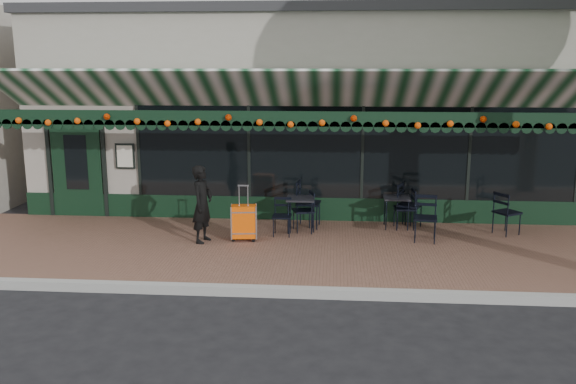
# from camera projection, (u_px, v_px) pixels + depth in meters

# --- Properties ---
(ground) EXTENTS (80.00, 80.00, 0.00)m
(ground) POSITION_uv_depth(u_px,v_px,m) (279.00, 294.00, 9.33)
(ground) COLOR black
(ground) RESTS_ON ground
(sidewalk) EXTENTS (18.00, 4.00, 0.15)m
(sidewalk) POSITION_uv_depth(u_px,v_px,m) (289.00, 250.00, 11.27)
(sidewalk) COLOR brown
(sidewalk) RESTS_ON ground
(curb) EXTENTS (18.00, 0.16, 0.15)m
(curb) POSITION_uv_depth(u_px,v_px,m) (278.00, 292.00, 9.24)
(curb) COLOR #9E9E99
(curb) RESTS_ON ground
(restaurant_building) EXTENTS (12.00, 9.60, 4.50)m
(restaurant_building) POSITION_uv_depth(u_px,v_px,m) (305.00, 108.00, 16.50)
(restaurant_building) COLOR gray
(restaurant_building) RESTS_ON ground
(woman) EXTENTS (0.47, 0.61, 1.46)m
(woman) POSITION_uv_depth(u_px,v_px,m) (202.00, 204.00, 11.41)
(woman) COLOR black
(woman) RESTS_ON sidewalk
(suitcase) EXTENTS (0.50, 0.32, 1.07)m
(suitcase) POSITION_uv_depth(u_px,v_px,m) (244.00, 222.00, 11.57)
(suitcase) COLOR #F45507
(suitcase) RESTS_ON sidewalk
(cafe_table_a) EXTENTS (0.52, 0.52, 0.65)m
(cafe_table_a) POSITION_uv_depth(u_px,v_px,m) (397.00, 200.00, 12.43)
(cafe_table_a) COLOR black
(cafe_table_a) RESTS_ON sidewalk
(cafe_table_b) EXTENTS (0.56, 0.56, 0.69)m
(cafe_table_b) POSITION_uv_depth(u_px,v_px,m) (301.00, 201.00, 12.17)
(cafe_table_b) COLOR black
(cafe_table_b) RESTS_ON sidewalk
(chair_a_left) EXTENTS (0.44, 0.44, 0.83)m
(chair_a_left) POSITION_uv_depth(u_px,v_px,m) (404.00, 209.00, 12.40)
(chair_a_left) COLOR black
(chair_a_left) RESTS_ON sidewalk
(chair_a_right) EXTENTS (0.61, 0.61, 0.93)m
(chair_a_right) POSITION_uv_depth(u_px,v_px,m) (410.00, 206.00, 12.45)
(chair_a_right) COLOR black
(chair_a_right) RESTS_ON sidewalk
(chair_a_front) EXTENTS (0.50, 0.50, 0.88)m
(chair_a_front) POSITION_uv_depth(u_px,v_px,m) (425.00, 219.00, 11.51)
(chair_a_front) COLOR black
(chair_a_front) RESTS_ON sidewalk
(chair_a_extra) EXTENTS (0.60, 0.60, 0.86)m
(chair_a_extra) POSITION_uv_depth(u_px,v_px,m) (507.00, 213.00, 11.99)
(chair_a_extra) COLOR black
(chair_a_extra) RESTS_ON sidewalk
(chair_b_left) EXTENTS (0.51, 0.51, 0.81)m
(chair_b_left) POSITION_uv_depth(u_px,v_px,m) (303.00, 211.00, 12.23)
(chair_b_left) COLOR black
(chair_b_left) RESTS_ON sidewalk
(chair_b_right) EXTENTS (0.54, 0.54, 0.98)m
(chair_b_right) POSITION_uv_depth(u_px,v_px,m) (309.00, 204.00, 12.51)
(chair_b_right) COLOR black
(chair_b_right) RESTS_ON sidewalk
(chair_b_front) EXTENTS (0.38, 0.38, 0.75)m
(chair_b_front) POSITION_uv_depth(u_px,v_px,m) (282.00, 217.00, 11.91)
(chair_b_front) COLOR black
(chair_b_front) RESTS_ON sidewalk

